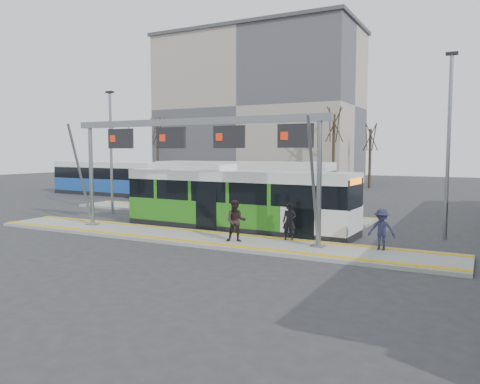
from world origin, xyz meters
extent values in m
plane|color=#2D2D30|center=(0.00, 0.00, 0.00)|extent=(120.00, 120.00, 0.00)
cube|color=gray|center=(0.00, 0.00, 0.07)|extent=(22.00, 3.00, 0.15)
cube|color=gray|center=(-4.00, 8.00, 0.07)|extent=(20.00, 3.00, 0.15)
cube|color=gold|center=(0.00, 1.15, 0.16)|extent=(22.00, 0.35, 0.02)
cube|color=gold|center=(0.00, -1.15, 0.16)|extent=(22.00, 0.35, 0.02)
cube|color=gold|center=(-4.00, 9.15, 0.16)|extent=(20.00, 0.35, 0.02)
cylinder|color=slate|center=(-6.50, 0.30, 2.67)|extent=(0.20, 0.20, 5.05)
cube|color=slate|center=(-6.50, 0.30, 0.18)|extent=(0.50, 0.50, 0.06)
cylinder|color=slate|center=(-6.50, -0.40, 2.67)|extent=(0.12, 1.46, 4.90)
cylinder|color=slate|center=(5.50, 0.30, 2.67)|extent=(0.20, 0.20, 5.05)
cube|color=slate|center=(5.50, 0.30, 0.18)|extent=(0.50, 0.50, 0.06)
cylinder|color=slate|center=(5.50, -0.40, 2.67)|extent=(0.12, 1.46, 4.90)
cube|color=slate|center=(-0.50, 0.30, 5.20)|extent=(13.00, 0.25, 0.30)
cube|color=black|center=(-4.50, 0.30, 4.50)|extent=(1.50, 0.12, 0.95)
cube|color=red|center=(-4.95, 0.23, 4.50)|extent=(0.32, 0.02, 0.32)
cube|color=black|center=(-1.50, 0.30, 4.50)|extent=(1.50, 0.12, 0.95)
cube|color=red|center=(-1.95, 0.23, 4.50)|extent=(0.32, 0.02, 0.32)
cube|color=black|center=(1.50, 0.30, 4.50)|extent=(1.50, 0.12, 0.95)
cube|color=red|center=(1.05, 0.23, 4.50)|extent=(0.32, 0.02, 0.32)
cube|color=black|center=(4.50, 0.30, 4.50)|extent=(1.50, 0.12, 0.95)
cube|color=red|center=(4.05, 0.23, 4.50)|extent=(0.32, 0.02, 0.32)
cube|color=#A49889|center=(-14.00, 36.00, 9.00)|extent=(24.00, 12.00, 18.00)
cube|color=#3F3F42|center=(-14.00, 36.00, 18.20)|extent=(24.50, 12.50, 0.40)
cube|color=black|center=(0.44, 3.00, 0.17)|extent=(11.88, 2.95, 0.34)
cube|color=#2A7B1A|center=(0.44, 3.00, 0.91)|extent=(11.88, 2.95, 1.13)
cube|color=black|center=(0.44, 3.00, 1.97)|extent=(11.87, 2.87, 0.98)
cube|color=white|center=(0.44, 3.00, 2.70)|extent=(11.88, 2.95, 0.49)
cube|color=orange|center=(6.32, 2.78, 2.60)|extent=(0.12, 1.75, 0.28)
cube|color=white|center=(-1.53, 3.08, 3.10)|extent=(3.01, 1.86, 0.29)
cylinder|color=black|center=(-3.73, 2.06, 0.49)|extent=(0.99, 0.33, 0.98)
cylinder|color=black|center=(-3.65, 4.26, 0.49)|extent=(0.99, 0.33, 0.98)
cylinder|color=black|center=(3.93, 1.77, 0.49)|extent=(0.99, 0.33, 0.98)
cylinder|color=black|center=(4.01, 3.97, 0.49)|extent=(0.99, 0.33, 0.98)
cube|color=black|center=(-3.81, 11.72, 0.18)|extent=(12.75, 3.07, 0.37)
cube|color=#2A7B1A|center=(-3.81, 11.72, 0.98)|extent=(12.75, 3.07, 1.21)
cube|color=black|center=(-3.81, 11.72, 2.11)|extent=(12.75, 2.99, 1.06)
cube|color=white|center=(-3.81, 11.72, 2.90)|extent=(12.75, 3.07, 0.53)
cylinder|color=black|center=(-8.21, 10.39, 0.53)|extent=(1.07, 0.35, 1.06)
cylinder|color=black|center=(-8.28, 12.78, 0.53)|extent=(1.07, 0.35, 1.06)
cylinder|color=black|center=(0.02, 10.64, 0.53)|extent=(1.07, 0.35, 1.06)
cylinder|color=black|center=(-0.05, 13.03, 0.53)|extent=(1.07, 0.35, 1.06)
cube|color=black|center=(-18.58, 14.32, 0.17)|extent=(11.36, 2.89, 0.34)
cube|color=#1B4AA6|center=(-18.58, 14.32, 0.91)|extent=(11.36, 2.89, 1.13)
cube|color=black|center=(-18.58, 14.32, 1.96)|extent=(11.36, 2.81, 0.98)
cube|color=white|center=(-18.58, 14.32, 2.70)|extent=(11.36, 2.89, 0.49)
cylinder|color=black|center=(-22.56, 13.35, 0.49)|extent=(0.99, 0.33, 0.98)
cylinder|color=black|center=(-22.49, 15.55, 0.49)|extent=(0.99, 0.33, 0.98)
cylinder|color=black|center=(-15.23, 13.10, 0.49)|extent=(0.99, 0.33, 0.98)
cylinder|color=black|center=(-15.16, 15.30, 0.49)|extent=(0.99, 0.33, 0.98)
imported|color=black|center=(3.98, 1.05, 0.94)|extent=(0.66, 0.52, 1.57)
imported|color=black|center=(2.14, -0.29, 1.01)|extent=(1.03, 0.93, 1.73)
imported|color=#1D1E35|center=(7.81, 0.85, 0.93)|extent=(1.04, 0.63, 1.56)
cylinder|color=#382B21|center=(-2.07, 28.09, 3.75)|extent=(0.28, 0.28, 7.51)
cylinder|color=#382B21|center=(0.49, 32.68, 3.11)|extent=(0.28, 0.28, 6.21)
cylinder|color=#382B21|center=(-24.22, 28.83, 3.63)|extent=(0.28, 0.28, 7.26)
cylinder|color=slate|center=(-9.27, 4.74, 3.74)|extent=(0.16, 0.16, 7.49)
cube|color=black|center=(-9.27, 4.74, 7.49)|extent=(0.50, 0.25, 0.12)
cylinder|color=slate|center=(9.75, 5.18, 4.04)|extent=(0.16, 0.16, 8.08)
cube|color=black|center=(9.75, 5.18, 8.08)|extent=(0.50, 0.25, 0.12)
camera|label=1|loc=(11.17, -17.19, 3.89)|focal=35.00mm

